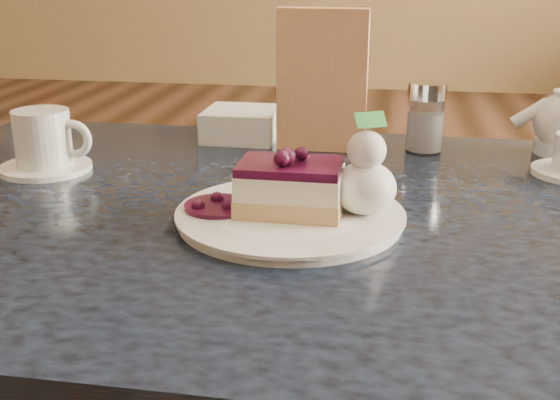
% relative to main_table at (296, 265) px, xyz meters
% --- Properties ---
extents(main_table, '(1.16, 0.78, 0.72)m').
position_rel_main_table_xyz_m(main_table, '(0.00, 0.00, 0.00)').
color(main_table, '#192235').
rests_on(main_table, ground).
extents(dessert_plate, '(0.25, 0.25, 0.01)m').
position_rel_main_table_xyz_m(dessert_plate, '(-0.00, -0.05, 0.08)').
color(dessert_plate, white).
rests_on(dessert_plate, main_table).
extents(cheesecake_slice, '(0.12, 0.08, 0.06)m').
position_rel_main_table_xyz_m(cheesecake_slice, '(-0.00, -0.05, 0.12)').
color(cheesecake_slice, '#E2C369').
rests_on(cheesecake_slice, dessert_plate).
extents(whipped_cream, '(0.07, 0.07, 0.06)m').
position_rel_main_table_xyz_m(whipped_cream, '(0.08, -0.04, 0.12)').
color(whipped_cream, white).
rests_on(whipped_cream, dessert_plate).
extents(berry_sauce, '(0.08, 0.08, 0.01)m').
position_rel_main_table_xyz_m(berry_sauce, '(-0.08, -0.05, 0.09)').
color(berry_sauce, '#2F0A20').
rests_on(berry_sauce, dessert_plate).
extents(coffee_set, '(0.13, 0.12, 0.08)m').
position_rel_main_table_xyz_m(coffee_set, '(-0.36, 0.09, 0.11)').
color(coffee_set, white).
rests_on(coffee_set, main_table).
extents(menu_card, '(0.13, 0.03, 0.21)m').
position_rel_main_table_xyz_m(menu_card, '(-0.00, 0.27, 0.18)').
color(menu_card, beige).
rests_on(menu_card, main_table).
extents(sugar_shaker, '(0.06, 0.06, 0.11)m').
position_rel_main_table_xyz_m(sugar_shaker, '(0.16, 0.28, 0.13)').
color(sugar_shaker, white).
rests_on(sugar_shaker, main_table).
extents(napkin_stack, '(0.12, 0.12, 0.05)m').
position_rel_main_table_xyz_m(napkin_stack, '(-0.13, 0.31, 0.10)').
color(napkin_stack, white).
rests_on(napkin_stack, main_table).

